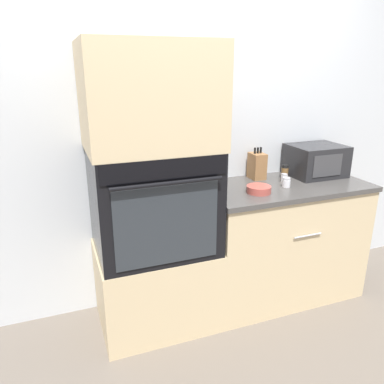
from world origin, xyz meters
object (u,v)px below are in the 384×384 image
microwave (316,160)px  condiment_jar_near (284,178)px  condiment_jar_mid (286,182)px  bowl (259,189)px  condiment_jar_far (285,172)px  wall_oven (154,200)px  knife_block (257,166)px

microwave → condiment_jar_near: size_ratio=6.82×
condiment_jar_mid → bowl: bearing=-169.5°
microwave → condiment_jar_near: (-0.33, -0.07, -0.09)m
condiment_jar_far → wall_oven: bearing=-172.7°
knife_block → condiment_jar_near: knife_block is taller
condiment_jar_near → condiment_jar_far: 0.10m
knife_block → condiment_jar_far: size_ratio=2.32×
condiment_jar_near → knife_block: bearing=135.9°
bowl → condiment_jar_near: condiment_jar_near is taller
wall_oven → microwave: bearing=5.2°
wall_oven → bowl: wall_oven is taller
bowl → knife_block: bearing=62.7°
condiment_jar_mid → condiment_jar_far: size_ratio=0.64×
bowl → condiment_jar_mid: bearing=10.5°
wall_oven → microwave: wall_oven is taller
condiment_jar_near → condiment_jar_far: condiment_jar_far is taller
microwave → knife_block: bearing=170.3°
bowl → condiment_jar_far: 0.44m
bowl → condiment_jar_far: (0.37, 0.24, 0.03)m
wall_oven → condiment_jar_mid: (0.97, -0.06, 0.03)m
bowl → condiment_jar_mid: 0.26m
condiment_jar_far → condiment_jar_near: bearing=-125.4°
bowl → condiment_jar_far: condiment_jar_far is taller
wall_oven → condiment_jar_near: 1.03m
knife_block → bowl: knife_block is taller
knife_block → bowl: size_ratio=1.45×
bowl → condiment_jar_far: size_ratio=1.60×
microwave → condiment_jar_mid: (-0.39, -0.18, -0.09)m
bowl → condiment_jar_mid: (0.25, 0.05, 0.01)m
microwave → knife_block: 0.49m
wall_oven → condiment_jar_near: (1.03, 0.06, 0.03)m
wall_oven → condiment_jar_far: 1.09m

